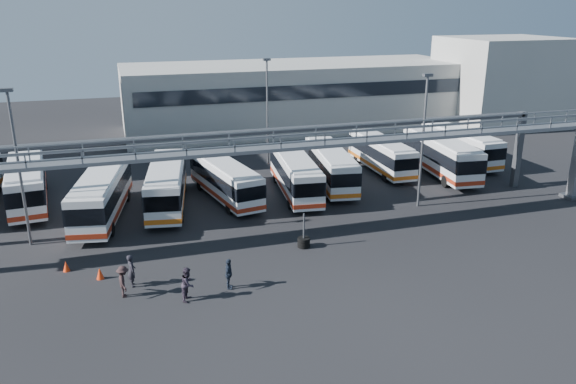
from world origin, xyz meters
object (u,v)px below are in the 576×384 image
object	(u,v)px
pedestrian_a	(132,271)
bus_8	(440,154)
bus_2	(102,194)
light_pole_left	(18,160)
bus_6	(331,166)
cone_right	(66,266)
pedestrian_d	(229,274)
bus_3	(167,184)
light_pole_back	(267,106)
bus_7	(381,153)
pedestrian_b	(188,284)
tire_stack	(304,241)
bus_1	(27,181)
pedestrian_c	(123,282)
bus_4	(225,179)
bus_9	(460,145)
bus_5	(295,174)
cone_left	(100,273)
light_pole_mid	(423,134)

from	to	relation	value
pedestrian_a	bus_8	bearing A→B (deg)	-72.08
bus_2	light_pole_left	bearing A→B (deg)	-131.34
bus_6	cone_right	distance (m)	23.55
pedestrian_d	cone_right	xyz separation A→B (m)	(-8.74, 4.97, -0.57)
bus_3	bus_8	xyz separation A→B (m)	(24.82, 1.30, 0.07)
light_pole_back	bus_2	bearing A→B (deg)	-145.99
bus_7	pedestrian_b	size ratio (longest dim) A/B	5.48
light_pole_back	tire_stack	size ratio (longest dim) A/B	4.40
bus_3	bus_7	distance (m)	20.53
bus_2	pedestrian_d	bearing A→B (deg)	-53.17
bus_1	pedestrian_c	world-z (taller)	bus_1
bus_4	pedestrian_a	world-z (taller)	bus_4
bus_3	bus_6	bearing A→B (deg)	14.11
pedestrian_d	cone_right	size ratio (longest dim) A/B	2.80
bus_9	tire_stack	distance (m)	26.12
bus_1	bus_2	xyz separation A→B (m)	(5.56, -4.84, -0.01)
light_pole_left	bus_9	world-z (taller)	light_pole_left
bus_7	pedestrian_c	size ratio (longest dim) A/B	5.76
bus_5	tire_stack	world-z (taller)	bus_5
bus_8	pedestrian_b	size ratio (longest dim) A/B	6.24
bus_1	bus_2	world-z (taller)	bus_1
cone_left	light_pole_back	bearing A→B (deg)	52.54
light_pole_mid	bus_4	world-z (taller)	light_pole_mid
bus_2	bus_9	bearing A→B (deg)	19.91
bus_9	pedestrian_d	bearing A→B (deg)	-146.09
bus_2	bus_7	distance (m)	25.43
bus_2	pedestrian_a	size ratio (longest dim) A/B	6.11
cone_right	light_pole_mid	bearing A→B (deg)	8.43
light_pole_back	pedestrian_d	size ratio (longest dim) A/B	5.74
light_pole_left	bus_7	size ratio (longest dim) A/B	1.00
light_pole_left	bus_4	size ratio (longest dim) A/B	0.98
bus_4	tire_stack	xyz separation A→B (m)	(2.96, -10.75, -1.32)
bus_2	pedestrian_d	size ratio (longest dim) A/B	6.51
bus_8	light_pole_mid	bearing A→B (deg)	-125.56
light_pole_mid	pedestrian_d	size ratio (longest dim) A/B	5.74
bus_4	tire_stack	size ratio (longest dim) A/B	4.50
bus_2	bus_7	size ratio (longest dim) A/B	1.13
bus_5	bus_8	size ratio (longest dim) A/B	0.93
bus_3	pedestrian_d	world-z (taller)	bus_3
bus_1	cone_right	size ratio (longest dim) A/B	18.11
light_pole_left	pedestrian_b	size ratio (longest dim) A/B	5.46
light_pole_back	pedestrian_b	world-z (taller)	light_pole_back
bus_7	pedestrian_b	distance (m)	28.06
bus_4	cone_right	distance (m)	15.23
tire_stack	pedestrian_d	bearing A→B (deg)	-144.89
bus_4	bus_7	xyz separation A→B (m)	(15.53, 3.62, 0.00)
bus_5	bus_9	xyz separation A→B (m)	(18.63, 4.61, 0.00)
light_pole_back	bus_2	distance (m)	18.97
bus_8	bus_9	distance (m)	5.24
light_pole_back	bus_7	size ratio (longest dim) A/B	1.00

